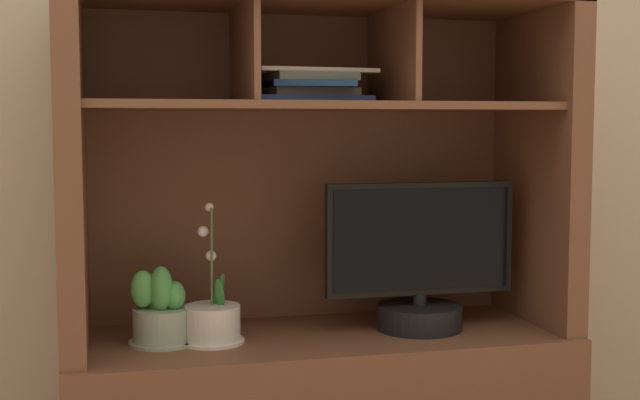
{
  "coord_description": "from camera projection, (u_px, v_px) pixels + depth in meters",
  "views": [
    {
      "loc": [
        -0.54,
        -2.18,
        1.05
      ],
      "look_at": [
        0.0,
        0.0,
        0.85
      ],
      "focal_mm": 48.47,
      "sensor_mm": 36.0,
      "label": 1
    }
  ],
  "objects": [
    {
      "name": "potted_orchid",
      "position": [
        212.0,
        323.0,
        2.17
      ],
      "size": [
        0.16,
        0.16,
        0.35
      ],
      "color": "silver",
      "rests_on": "media_console"
    },
    {
      "name": "back_wall",
      "position": [
        296.0,
        1.0,
        2.48
      ],
      "size": [
        6.0,
        0.02,
        2.8
      ],
      "primitive_type": "cube",
      "color": "tan",
      "rests_on": "ground"
    },
    {
      "name": "potted_fern",
      "position": [
        162.0,
        313.0,
        2.16
      ],
      "size": [
        0.17,
        0.17,
        0.2
      ],
      "color": "#949F8A",
      "rests_on": "media_console"
    },
    {
      "name": "tv_monitor",
      "position": [
        420.0,
        270.0,
        2.31
      ],
      "size": [
        0.52,
        0.23,
        0.4
      ],
      "color": "black",
      "rests_on": "media_console"
    },
    {
      "name": "media_console",
      "position": [
        319.0,
        355.0,
        2.3
      ],
      "size": [
        1.3,
        0.53,
        1.38
      ],
      "color": "brown",
      "rests_on": "ground"
    },
    {
      "name": "magazine_stack_left",
      "position": [
        306.0,
        86.0,
        2.29
      ],
      "size": [
        0.33,
        0.33,
        0.09
      ],
      "color": "navy",
      "rests_on": "media_console"
    }
  ]
}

